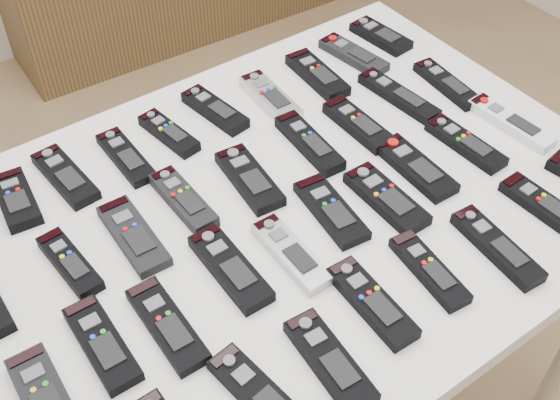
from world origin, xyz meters
TOP-DOWN VIEW (x-y plane):
  - ground at (0.00, 0.00)m, footprint 4.00×4.00m
  - table at (-0.15, 0.03)m, footprint 1.25×0.88m
  - remote_1 at (-0.53, 0.31)m, footprint 0.08×0.15m
  - remote_2 at (-0.43, 0.32)m, footprint 0.07×0.18m
  - remote_3 at (-0.32, 0.31)m, footprint 0.05×0.17m
  - remote_4 at (-0.21, 0.32)m, footprint 0.06×0.15m
  - remote_5 at (-0.10, 0.33)m, footprint 0.07×0.17m
  - remote_6 at (0.02, 0.29)m, footprint 0.06×0.18m
  - remote_7 at (0.15, 0.30)m, footprint 0.07×0.18m
  - remote_8 at (0.26, 0.31)m, footprint 0.07×0.18m
  - remote_9 at (0.36, 0.34)m, footprint 0.07×0.16m
  - remote_11 at (-0.51, 0.12)m, footprint 0.06×0.16m
  - remote_12 at (-0.40, 0.11)m, footprint 0.06×0.18m
  - remote_13 at (-0.29, 0.14)m, footprint 0.05×0.17m
  - remote_14 at (-0.16, 0.11)m, footprint 0.08×0.18m
  - remote_15 at (-0.01, 0.13)m, footprint 0.06×0.19m
  - remote_16 at (0.11, 0.12)m, footprint 0.05×0.17m
  - remote_17 at (0.24, 0.14)m, footprint 0.06×0.20m
  - remote_18 at (0.36, 0.11)m, footprint 0.06×0.18m
  - remote_19 at (-0.64, -0.09)m, footprint 0.06×0.16m
  - remote_20 at (-0.54, -0.05)m, footprint 0.06×0.17m
  - remote_21 at (-0.44, -0.08)m, footprint 0.06×0.18m
  - remote_22 at (-0.30, -0.04)m, footprint 0.06×0.18m
  - remote_23 at (-0.20, -0.08)m, footprint 0.05×0.18m
  - remote_24 at (-0.08, -0.04)m, footprint 0.08×0.18m
  - remote_25 at (0.02, -0.07)m, footprint 0.06×0.18m
  - remote_26 at (0.12, -0.04)m, footprint 0.07×0.18m
  - remote_27 at (0.24, -0.05)m, footprint 0.06×0.18m
  - remote_28 at (0.37, -0.06)m, footprint 0.06×0.19m
  - remote_31 at (-0.39, -0.27)m, footprint 0.08×0.20m
  - remote_32 at (-0.28, -0.28)m, footprint 0.07×0.18m
  - remote_33 at (-0.16, -0.23)m, footprint 0.06×0.18m
  - remote_34 at (-0.04, -0.24)m, footprint 0.06×0.17m
  - remote_35 at (0.09, -0.27)m, footprint 0.06×0.19m
  - remote_36 at (0.23, -0.25)m, footprint 0.06×0.16m

SIDE VIEW (x-z plane):
  - ground at x=0.00m, z-range 0.00..0.00m
  - table at x=-0.15m, z-range 0.33..1.11m
  - remote_3 at x=-0.32m, z-range 0.78..0.80m
  - remote_18 at x=0.36m, z-range 0.78..0.80m
  - remote_24 at x=-0.08m, z-range 0.78..0.80m
  - remote_9 at x=0.36m, z-range 0.78..0.80m
  - remote_2 at x=-0.43m, z-range 0.78..0.80m
  - remote_8 at x=0.26m, z-range 0.78..0.80m
  - remote_12 at x=-0.40m, z-range 0.78..0.80m
  - remote_27 at x=0.24m, z-range 0.78..0.80m
  - remote_21 at x=-0.44m, z-range 0.78..0.80m
  - remote_23 at x=-0.20m, z-range 0.78..0.80m
  - remote_26 at x=0.12m, z-range 0.78..0.80m
  - remote_31 at x=-0.39m, z-range 0.78..0.80m
  - remote_28 at x=0.37m, z-range 0.78..0.80m
  - remote_17 at x=0.24m, z-range 0.78..0.80m
  - remote_4 at x=-0.21m, z-range 0.78..0.80m
  - remote_34 at x=-0.04m, z-range 0.78..0.80m
  - remote_11 at x=-0.51m, z-range 0.78..0.80m
  - remote_20 at x=-0.54m, z-range 0.78..0.80m
  - remote_36 at x=0.23m, z-range 0.78..0.80m
  - remote_14 at x=-0.16m, z-range 0.78..0.80m
  - remote_25 at x=0.02m, z-range 0.78..0.80m
  - remote_5 at x=-0.10m, z-range 0.78..0.80m
  - remote_1 at x=-0.53m, z-range 0.78..0.80m
  - remote_7 at x=0.15m, z-range 0.78..0.80m
  - remote_6 at x=0.02m, z-range 0.78..0.80m
  - remote_35 at x=0.09m, z-range 0.78..0.80m
  - remote_33 at x=-0.16m, z-range 0.78..0.80m
  - remote_16 at x=0.11m, z-range 0.78..0.80m
  - remote_32 at x=-0.28m, z-range 0.78..0.80m
  - remote_22 at x=-0.30m, z-range 0.78..0.80m
  - remote_13 at x=-0.29m, z-range 0.78..0.80m
  - remote_15 at x=-0.01m, z-range 0.78..0.80m
  - remote_19 at x=-0.64m, z-range 0.78..0.80m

